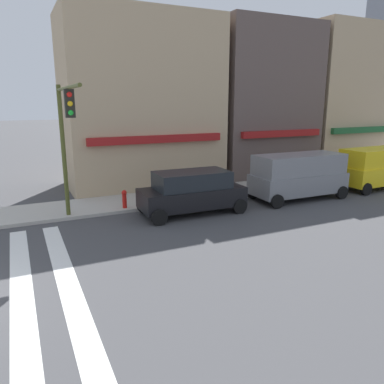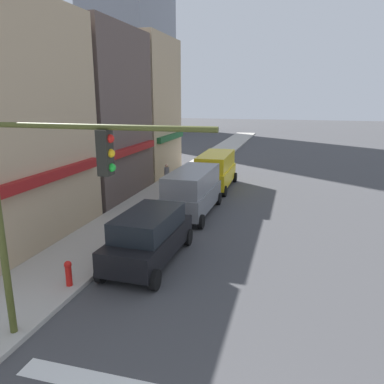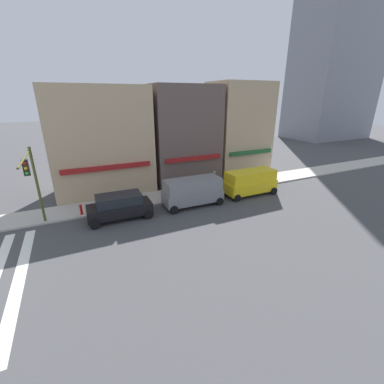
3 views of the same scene
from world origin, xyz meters
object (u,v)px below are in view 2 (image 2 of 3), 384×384
(suv_black, at_px, (149,236))
(van_yellow, at_px, (216,169))
(fire_hydrant, at_px, (68,272))
(traffic_signal, at_px, (44,193))
(van_grey, at_px, (192,190))
(pedestrian_grey_coat, at_px, (167,177))

(suv_black, height_order, van_yellow, van_yellow)
(van_yellow, distance_m, fire_hydrant, 14.84)
(traffic_signal, bearing_deg, van_grey, -1.87)
(van_grey, bearing_deg, suv_black, -179.24)
(van_grey, relative_size, fire_hydrant, 5.97)
(suv_black, bearing_deg, van_grey, 1.47)
(suv_black, distance_m, pedestrian_grey_coat, 10.06)
(traffic_signal, bearing_deg, pedestrian_grey_coat, 8.72)
(fire_hydrant, bearing_deg, traffic_signal, -152.09)
(traffic_signal, distance_m, fire_hydrant, 4.37)
(suv_black, height_order, van_grey, van_grey)
(van_yellow, relative_size, pedestrian_grey_coat, 2.84)
(van_yellow, height_order, fire_hydrant, van_yellow)
(traffic_signal, bearing_deg, van_yellow, -1.22)
(fire_hydrant, bearing_deg, van_yellow, -6.58)
(suv_black, relative_size, pedestrian_grey_coat, 2.68)
(suv_black, distance_m, van_grey, 6.10)
(suv_black, xyz_separation_m, fire_hydrant, (-2.66, 1.70, -0.42))
(suv_black, relative_size, fire_hydrant, 5.64)
(suv_black, bearing_deg, pedestrian_grey_coat, 16.74)
(van_yellow, xyz_separation_m, pedestrian_grey_coat, (-2.36, 2.65, -0.21))
(traffic_signal, distance_m, pedestrian_grey_coat, 15.33)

